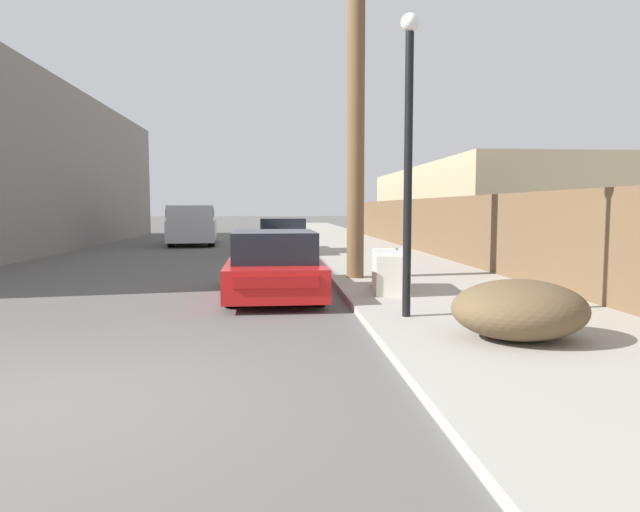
{
  "coord_description": "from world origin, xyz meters",
  "views": [
    {
      "loc": [
        1.92,
        -4.89,
        1.71
      ],
      "look_at": [
        2.99,
        8.52,
        0.56
      ],
      "focal_mm": 32.0,
      "sensor_mm": 36.0,
      "label": 1
    }
  ],
  "objects_px": {
    "street_lamp": "(408,142)",
    "brush_pile": "(519,309)",
    "pickup_truck": "(193,225)",
    "discarded_fridge": "(390,271)",
    "car_parked_mid": "(282,237)",
    "parked_sports_car_red": "(274,266)",
    "utility_pole": "(356,80)"
  },
  "relations": [
    {
      "from": "parked_sports_car_red",
      "to": "car_parked_mid",
      "type": "relative_size",
      "value": 0.91
    },
    {
      "from": "discarded_fridge",
      "to": "car_parked_mid",
      "type": "relative_size",
      "value": 0.35
    },
    {
      "from": "discarded_fridge",
      "to": "street_lamp",
      "type": "relative_size",
      "value": 0.38
    },
    {
      "from": "pickup_truck",
      "to": "brush_pile",
      "type": "distance_m",
      "value": 20.87
    },
    {
      "from": "car_parked_mid",
      "to": "pickup_truck",
      "type": "height_order",
      "value": "pickup_truck"
    },
    {
      "from": "discarded_fridge",
      "to": "utility_pole",
      "type": "height_order",
      "value": "utility_pole"
    },
    {
      "from": "street_lamp",
      "to": "brush_pile",
      "type": "xyz_separation_m",
      "value": [
        1.03,
        -1.53,
        -2.16
      ]
    },
    {
      "from": "street_lamp",
      "to": "brush_pile",
      "type": "distance_m",
      "value": 2.84
    },
    {
      "from": "discarded_fridge",
      "to": "street_lamp",
      "type": "distance_m",
      "value": 3.35
    },
    {
      "from": "utility_pole",
      "to": "street_lamp",
      "type": "relative_size",
      "value": 2.01
    },
    {
      "from": "pickup_truck",
      "to": "parked_sports_car_red",
      "type": "bearing_deg",
      "value": 98.61
    },
    {
      "from": "pickup_truck",
      "to": "brush_pile",
      "type": "xyz_separation_m",
      "value": [
        6.67,
        -19.77,
        -0.43
      ]
    },
    {
      "from": "brush_pile",
      "to": "parked_sports_car_red",
      "type": "bearing_deg",
      "value": 123.98
    },
    {
      "from": "parked_sports_car_red",
      "to": "street_lamp",
      "type": "height_order",
      "value": "street_lamp"
    },
    {
      "from": "utility_pole",
      "to": "car_parked_mid",
      "type": "bearing_deg",
      "value": 100.82
    },
    {
      "from": "pickup_truck",
      "to": "street_lamp",
      "type": "bearing_deg",
      "value": 102.25
    },
    {
      "from": "parked_sports_car_red",
      "to": "pickup_truck",
      "type": "distance_m",
      "value": 15.82
    },
    {
      "from": "utility_pole",
      "to": "discarded_fridge",
      "type": "bearing_deg",
      "value": -80.18
    },
    {
      "from": "car_parked_mid",
      "to": "brush_pile",
      "type": "distance_m",
      "value": 14.55
    },
    {
      "from": "parked_sports_car_red",
      "to": "utility_pole",
      "type": "relative_size",
      "value": 0.49
    },
    {
      "from": "discarded_fridge",
      "to": "brush_pile",
      "type": "relative_size",
      "value": 1.01
    },
    {
      "from": "discarded_fridge",
      "to": "brush_pile",
      "type": "height_order",
      "value": "discarded_fridge"
    },
    {
      "from": "discarded_fridge",
      "to": "car_parked_mid",
      "type": "distance_m",
      "value": 10.39
    },
    {
      "from": "parked_sports_car_red",
      "to": "utility_pole",
      "type": "xyz_separation_m",
      "value": [
        1.85,
        1.84,
        3.94
      ]
    },
    {
      "from": "discarded_fridge",
      "to": "parked_sports_car_red",
      "type": "height_order",
      "value": "parked_sports_car_red"
    },
    {
      "from": "discarded_fridge",
      "to": "parked_sports_car_red",
      "type": "xyz_separation_m",
      "value": [
        -2.22,
        0.3,
        0.08
      ]
    },
    {
      "from": "car_parked_mid",
      "to": "utility_pole",
      "type": "bearing_deg",
      "value": -79.57
    },
    {
      "from": "utility_pole",
      "to": "street_lamp",
      "type": "distance_m",
      "value": 5.06
    },
    {
      "from": "parked_sports_car_red",
      "to": "pickup_truck",
      "type": "relative_size",
      "value": 0.76
    },
    {
      "from": "parked_sports_car_red",
      "to": "car_parked_mid",
      "type": "distance_m",
      "value": 9.91
    },
    {
      "from": "parked_sports_car_red",
      "to": "brush_pile",
      "type": "relative_size",
      "value": 2.62
    },
    {
      "from": "utility_pole",
      "to": "pickup_truck",
      "type": "bearing_deg",
      "value": 112.3
    }
  ]
}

